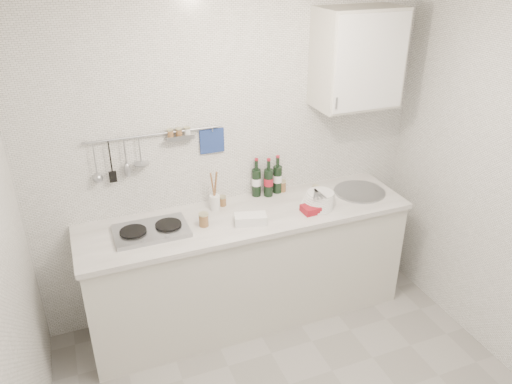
# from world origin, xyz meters

# --- Properties ---
(back_wall) EXTENTS (3.00, 0.02, 2.50)m
(back_wall) POSITION_xyz_m (0.00, 1.40, 1.25)
(back_wall) COLOR silver
(back_wall) RESTS_ON floor
(wall_left) EXTENTS (0.02, 2.80, 2.50)m
(wall_left) POSITION_xyz_m (-1.50, 0.00, 1.25)
(wall_left) COLOR silver
(wall_left) RESTS_ON floor
(counter) EXTENTS (2.44, 0.64, 0.96)m
(counter) POSITION_xyz_m (0.01, 1.10, 0.43)
(counter) COLOR beige
(counter) RESTS_ON floor
(wall_rail) EXTENTS (0.98, 0.09, 0.34)m
(wall_rail) POSITION_xyz_m (-0.60, 1.37, 1.43)
(wall_rail) COLOR #93969B
(wall_rail) RESTS_ON back_wall
(wall_cabinet) EXTENTS (0.60, 0.38, 0.70)m
(wall_cabinet) POSITION_xyz_m (0.90, 1.22, 1.95)
(wall_cabinet) COLOR beige
(wall_cabinet) RESTS_ON back_wall
(plate_stack_hob) EXTENTS (0.30, 0.30, 0.03)m
(plate_stack_hob) POSITION_xyz_m (-0.71, 1.11, 0.93)
(plate_stack_hob) COLOR #45649C
(plate_stack_hob) RESTS_ON counter
(plate_stack_sink) EXTENTS (0.27, 0.25, 0.11)m
(plate_stack_sink) POSITION_xyz_m (0.54, 1.02, 0.97)
(plate_stack_sink) COLOR white
(plate_stack_sink) RESTS_ON counter
(wine_bottles) EXTENTS (0.25, 0.11, 0.31)m
(wine_bottles) POSITION_xyz_m (0.26, 1.34, 1.07)
(wine_bottles) COLOR black
(wine_bottles) RESTS_ON counter
(butter_dish) EXTENTS (0.25, 0.17, 0.07)m
(butter_dish) POSITION_xyz_m (-0.02, 0.97, 0.95)
(butter_dish) COLOR white
(butter_dish) RESTS_ON counter
(strawberry_punnet) EXTENTS (0.13, 0.13, 0.05)m
(strawberry_punnet) POSITION_xyz_m (0.44, 0.95, 0.95)
(strawberry_punnet) COLOR #A2122B
(strawberry_punnet) RESTS_ON counter
(utensil_crock) EXTENTS (0.07, 0.07, 0.31)m
(utensil_crock) POSITION_xyz_m (-0.19, 1.26, 0.99)
(utensil_crock) COLOR white
(utensil_crock) RESTS_ON counter
(jar_a) EXTENTS (0.06, 0.06, 0.08)m
(jar_a) POSITION_xyz_m (-0.12, 1.30, 0.96)
(jar_a) COLOR brown
(jar_a) RESTS_ON counter
(jar_b) EXTENTS (0.07, 0.07, 0.09)m
(jar_b) POSITION_xyz_m (0.39, 1.35, 0.97)
(jar_b) COLOR brown
(jar_b) RESTS_ON counter
(jar_c) EXTENTS (0.06, 0.06, 0.07)m
(jar_c) POSITION_xyz_m (0.61, 1.21, 0.96)
(jar_c) COLOR brown
(jar_c) RESTS_ON counter
(jar_d) EXTENTS (0.07, 0.07, 0.10)m
(jar_d) POSITION_xyz_m (-0.34, 1.06, 0.97)
(jar_d) COLOR brown
(jar_d) RESTS_ON counter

